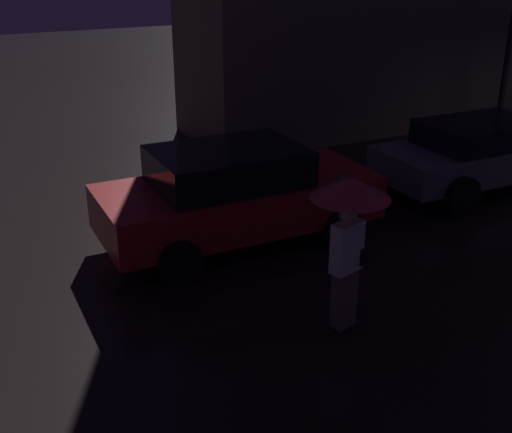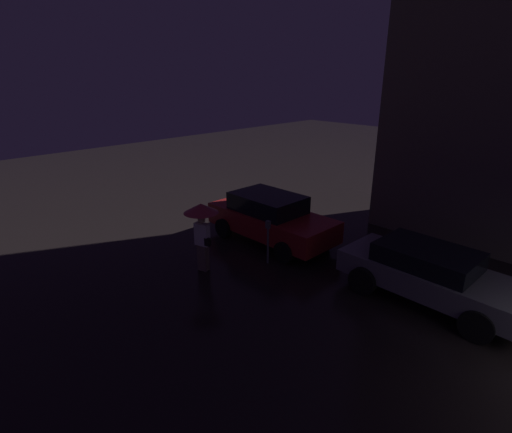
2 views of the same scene
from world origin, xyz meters
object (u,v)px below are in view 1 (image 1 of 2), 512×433
(parked_car_red, at_px, (236,194))
(parked_car_grey, at_px, (484,152))
(pedestrian_with_umbrella, at_px, (349,213))
(parking_meter, at_px, (340,209))

(parked_car_red, bearing_deg, parked_car_grey, 0.63)
(parked_car_red, distance_m, pedestrian_with_umbrella, 2.94)
(parked_car_grey, height_order, parking_meter, parked_car_grey)
(parked_car_red, height_order, pedestrian_with_umbrella, pedestrian_with_umbrella)
(parked_car_red, bearing_deg, parking_meter, -48.66)
(parked_car_red, height_order, parking_meter, parked_car_red)
(pedestrian_with_umbrella, bearing_deg, parked_car_red, -103.15)
(parked_car_red, bearing_deg, pedestrian_with_umbrella, -87.14)
(parked_car_red, relative_size, parking_meter, 3.33)
(parked_car_grey, xyz_separation_m, pedestrian_with_umbrella, (-5.11, -2.85, 0.78))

